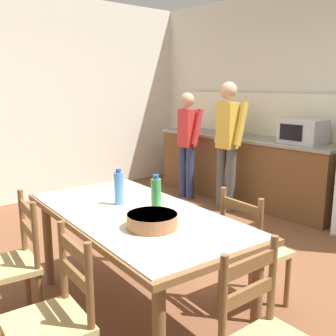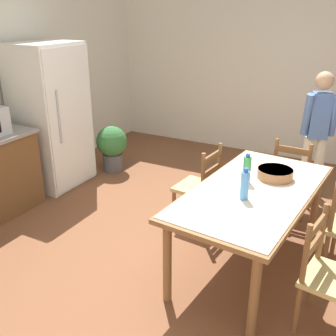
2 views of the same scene
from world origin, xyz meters
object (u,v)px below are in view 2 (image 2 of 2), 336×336
chair_side_far_right (199,187)px  chair_head_end (292,178)px  bottle_near_centre (245,185)px  bottle_off_centre (247,169)px  potted_plant (112,145)px  refrigerator (51,117)px  serving_bowl (275,173)px  chair_side_near_left (328,277)px  person_by_table (318,130)px  dining_table (253,198)px

chair_side_far_right → chair_head_end: 1.10m
bottle_near_centre → bottle_off_centre: same height
chair_side_far_right → potted_plant: bearing=-109.6°
refrigerator → serving_bowl: 2.98m
chair_side_near_left → chair_side_far_right: bearing=64.8°
chair_head_end → chair_side_near_left: bearing=112.6°
bottle_near_centre → person_by_table: bearing=-7.6°
potted_plant → serving_bowl: bearing=-111.1°
serving_bowl → chair_side_near_left: size_ratio=0.35×
bottle_off_centre → serving_bowl: 0.30m
serving_bowl → potted_plant: serving_bowl is taller
bottle_near_centre → chair_head_end: (1.43, -0.13, -0.46)m
refrigerator → bottle_near_centre: (-0.83, -2.85, -0.02)m
dining_table → serving_bowl: bearing=-17.5°
dining_table → potted_plant: size_ratio=2.85×
bottle_near_centre → chair_side_near_left: 0.90m
bottle_off_centre → chair_head_end: size_ratio=0.30×
refrigerator → person_by_table: size_ratio=1.18×
bottle_off_centre → chair_side_near_left: (-0.58, -0.82, -0.46)m
dining_table → potted_plant: bearing=62.1°
refrigerator → dining_table: bearing=-101.9°
refrigerator → person_by_table: (1.15, -3.11, -0.04)m
bottle_off_centre → chair_side_far_right: bearing=58.1°
refrigerator → dining_table: size_ratio=0.97×
bottle_near_centre → chair_side_far_right: bearing=44.4°
dining_table → chair_side_far_right: (0.48, 0.71, -0.25)m
bottle_off_centre → chair_side_near_left: size_ratio=0.30×
serving_bowl → person_by_table: 1.45m
chair_head_end → person_by_table: bearing=-100.4°
bottle_off_centre → chair_side_near_left: bottle_off_centre is taller
dining_table → chair_head_end: chair_head_end is taller
chair_side_near_left → person_by_table: bearing=20.5°
bottle_off_centre → potted_plant: bearing=63.0°
dining_table → chair_head_end: size_ratio=2.09×
chair_side_far_right → chair_head_end: same height
bottle_near_centre → chair_side_near_left: bearing=-108.8°
refrigerator → person_by_table: bearing=-69.7°
refrigerator → bottle_off_centre: 2.81m
chair_side_far_right → chair_side_near_left: size_ratio=1.00×
bottle_off_centre → chair_head_end: (1.10, -0.22, -0.46)m
person_by_table → serving_bowl: bearing=-23.7°
chair_side_near_left → bottle_near_centre: bearing=79.9°
chair_head_end → potted_plant: size_ratio=1.36×
dining_table → chair_side_far_right: size_ratio=2.09×
dining_table → bottle_near_centre: bottle_near_centre is taller
bottle_near_centre → potted_plant: (1.52, 2.42, -0.52)m
serving_bowl → chair_head_end: size_ratio=0.35×
dining_table → bottle_near_centre: 0.31m
bottle_off_centre → chair_side_far_right: bottle_off_centre is taller
chair_side_near_left → bottle_off_centre: bearing=63.4°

